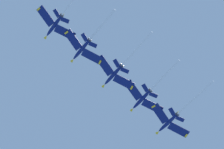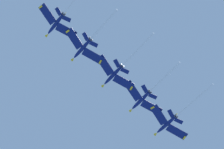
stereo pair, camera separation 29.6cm
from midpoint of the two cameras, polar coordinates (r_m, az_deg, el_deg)
The scene contains 5 objects.
jet_far_left at distance 177.93m, azimuth -7.23°, elevation 7.52°, with size 22.41×24.31×13.26m.
jet_inner_left at distance 175.17m, azimuth -3.31°, elevation 4.46°, with size 21.31×23.34×12.44m.
jet_centre at distance 175.13m, azimuth 0.91°, elevation 0.75°, with size 22.75×25.07×12.86m.
jet_inner_right at distance 176.72m, azimuth 4.76°, elevation -2.71°, with size 22.06×23.89×13.13m.
jet_far_right at distance 179.23m, azimuth 8.23°, elevation -6.06°, with size 23.40×26.25×14.06m.
Camera 2 is at (22.62, 1.14, 1.70)m, focal length 66.97 mm.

